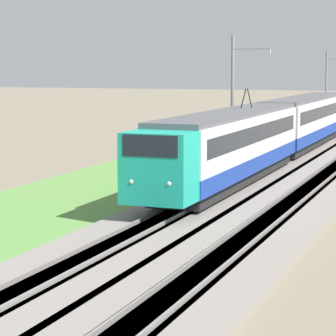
# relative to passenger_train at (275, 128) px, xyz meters

# --- Properties ---
(ballast_main) EXTENTS (240.00, 4.40, 0.30)m
(ballast_main) POSITION_rel_passenger_train_xyz_m (3.49, 0.00, -2.29)
(ballast_main) COLOR gray
(ballast_main) RESTS_ON ground
(track_main) EXTENTS (240.00, 1.57, 0.45)m
(track_main) POSITION_rel_passenger_train_xyz_m (3.49, 0.00, -2.28)
(track_main) COLOR #4C4238
(track_main) RESTS_ON ground
(grass_verge) EXTENTS (240.00, 9.87, 0.12)m
(grass_verge) POSITION_rel_passenger_train_xyz_m (3.49, 5.63, -2.38)
(grass_verge) COLOR #5B8E42
(grass_verge) RESTS_ON ground
(passenger_train) EXTENTS (42.95, 2.87, 5.18)m
(passenger_train) POSITION_rel_passenger_train_xyz_m (0.00, 0.00, 0.00)
(passenger_train) COLOR #19A88E
(passenger_train) RESTS_ON ground
(catenary_mast_mid) EXTENTS (0.22, 2.56, 8.38)m
(catenary_mast_mid) POSITION_rel_passenger_train_xyz_m (-1.01, 2.51, 1.89)
(catenary_mast_mid) COLOR slate
(catenary_mast_mid) RESTS_ON ground
(catenary_mast_far) EXTENTS (0.22, 2.56, 7.98)m
(catenary_mast_far) POSITION_rel_passenger_train_xyz_m (35.61, 2.51, 1.69)
(catenary_mast_far) COLOR slate
(catenary_mast_far) RESTS_ON ground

